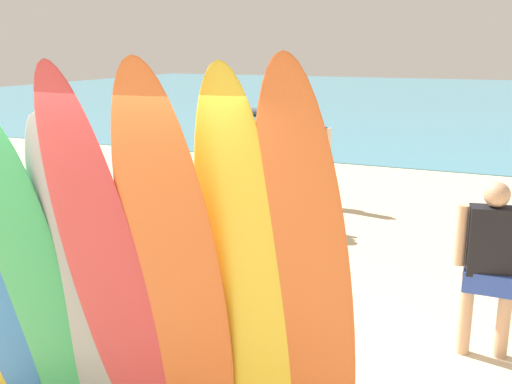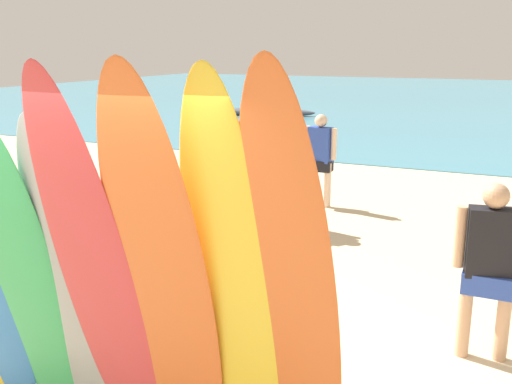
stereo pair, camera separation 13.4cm
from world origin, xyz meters
name	(u,v)px [view 2 (the right image)]	position (x,y,z in m)	size (l,w,h in m)	color
ground	(426,144)	(0.00, 14.00, 0.00)	(60.00, 60.00, 0.00)	beige
ocean_water	(474,99)	(0.00, 30.20, 0.01)	(60.00, 40.00, 0.02)	teal
surfboard_rack	(130,352)	(0.00, 0.00, 0.55)	(3.39, 0.07, 0.69)	brown
surfboard_green_3	(28,288)	(-0.38, -0.53, 1.19)	(0.58, 0.08, 2.43)	#38B266
surfboard_grey_4	(72,297)	(-0.03, -0.51, 1.19)	(0.54, 0.07, 2.41)	#999EA3
surfboard_red_5	(102,294)	(0.32, -0.65, 1.33)	(0.57, 0.06, 2.74)	#D13D42
surfboard_orange_6	(167,306)	(0.76, -0.64, 1.34)	(0.57, 0.06, 2.76)	orange
surfboard_yellow_7	(233,313)	(1.12, -0.55, 1.33)	(0.50, 0.08, 2.71)	yellow
surfboard_orange_8	(292,322)	(1.46, -0.55, 1.35)	(0.52, 0.07, 2.76)	orange
beachgoer_photographing	(269,163)	(-1.02, 4.92, 0.99)	(0.45, 0.58, 1.72)	brown
beachgoer_midbeach	(320,154)	(-0.68, 6.36, 0.92)	(0.60, 0.28, 1.60)	beige
beachgoer_by_water	(490,260)	(2.29, 2.04, 0.93)	(0.60, 0.28, 1.61)	tan
beach_chair_blue	(26,219)	(-3.57, 2.50, 0.43)	(0.61, 0.72, 0.84)	#B7B7BC
beach_chair_striped	(123,223)	(-2.27, 2.90, 0.43)	(0.58, 0.71, 0.83)	#B7B7BC
distant_boat	(264,112)	(-7.07, 18.47, 0.15)	(4.17, 1.71, 0.33)	#4C515B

